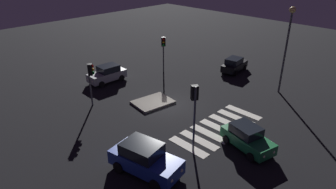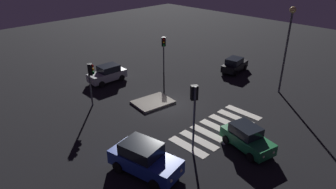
{
  "view_description": "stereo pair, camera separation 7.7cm",
  "coord_description": "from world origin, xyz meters",
  "px_view_note": "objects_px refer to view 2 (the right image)",
  "views": [
    {
      "loc": [
        -16.53,
        -16.48,
        12.13
      ],
      "look_at": [
        0.0,
        0.0,
        1.0
      ],
      "focal_mm": 32.16,
      "sensor_mm": 36.0,
      "label": 1
    },
    {
      "loc": [
        -16.48,
        -16.54,
        12.13
      ],
      "look_at": [
        0.0,
        0.0,
        1.0
      ],
      "focal_mm": 32.16,
      "sensor_mm": 36.0,
      "label": 2
    }
  ],
  "objects_px": {
    "car_green": "(247,138)",
    "car_silver": "(107,74)",
    "traffic_island": "(153,102)",
    "car_blue": "(144,159)",
    "traffic_light_north": "(164,46)",
    "traffic_light_south": "(194,103)",
    "traffic_light_west": "(91,74)",
    "car_black": "(235,65)",
    "street_lamp": "(288,36)"
  },
  "relations": [
    {
      "from": "traffic_island",
      "to": "car_blue",
      "type": "relative_size",
      "value": 0.77
    },
    {
      "from": "traffic_light_south",
      "to": "traffic_light_west",
      "type": "relative_size",
      "value": 1.24
    },
    {
      "from": "traffic_island",
      "to": "car_silver",
      "type": "distance_m",
      "value": 6.96
    },
    {
      "from": "car_black",
      "to": "street_lamp",
      "type": "xyz_separation_m",
      "value": [
        -1.55,
        -6.08,
        4.6
      ]
    },
    {
      "from": "traffic_light_south",
      "to": "traffic_light_north",
      "type": "relative_size",
      "value": 1.19
    },
    {
      "from": "car_green",
      "to": "car_silver",
      "type": "distance_m",
      "value": 16.36
    },
    {
      "from": "car_silver",
      "to": "traffic_light_west",
      "type": "relative_size",
      "value": 1.04
    },
    {
      "from": "car_green",
      "to": "traffic_light_west",
      "type": "xyz_separation_m",
      "value": [
        -3.84,
        12.78,
        2.07
      ]
    },
    {
      "from": "car_blue",
      "to": "traffic_light_south",
      "type": "relative_size",
      "value": 1.0
    },
    {
      "from": "car_silver",
      "to": "car_black",
      "type": "bearing_deg",
      "value": 148.6
    },
    {
      "from": "car_silver",
      "to": "car_blue",
      "type": "bearing_deg",
      "value": 65.61
    },
    {
      "from": "traffic_light_north",
      "to": "car_silver",
      "type": "bearing_deg",
      "value": -69.3
    },
    {
      "from": "traffic_light_west",
      "to": "traffic_light_north",
      "type": "relative_size",
      "value": 0.96
    },
    {
      "from": "traffic_light_west",
      "to": "traffic_island",
      "type": "bearing_deg",
      "value": 3.89
    },
    {
      "from": "car_silver",
      "to": "traffic_light_west",
      "type": "distance_m",
      "value": 5.69
    },
    {
      "from": "traffic_island",
      "to": "car_green",
      "type": "distance_m",
      "value": 9.46
    },
    {
      "from": "traffic_light_west",
      "to": "street_lamp",
      "type": "height_order",
      "value": "street_lamp"
    },
    {
      "from": "car_blue",
      "to": "car_black",
      "type": "relative_size",
      "value": 1.24
    },
    {
      "from": "car_black",
      "to": "traffic_light_north",
      "type": "relative_size",
      "value": 0.96
    },
    {
      "from": "traffic_island",
      "to": "car_black",
      "type": "bearing_deg",
      "value": -3.28
    },
    {
      "from": "car_green",
      "to": "traffic_light_south",
      "type": "distance_m",
      "value": 4.6
    },
    {
      "from": "car_silver",
      "to": "traffic_light_south",
      "type": "distance_m",
      "value": 14.45
    },
    {
      "from": "traffic_light_south",
      "to": "traffic_island",
      "type": "bearing_deg",
      "value": 9.28
    },
    {
      "from": "car_green",
      "to": "street_lamp",
      "type": "bearing_deg",
      "value": 118.58
    },
    {
      "from": "car_silver",
      "to": "street_lamp",
      "type": "height_order",
      "value": "street_lamp"
    },
    {
      "from": "traffic_island",
      "to": "traffic_light_west",
      "type": "xyz_separation_m",
      "value": [
        -3.88,
        3.34,
        2.79
      ]
    },
    {
      "from": "car_green",
      "to": "traffic_light_west",
      "type": "bearing_deg",
      "value": -149.54
    },
    {
      "from": "traffic_light_west",
      "to": "traffic_light_north",
      "type": "distance_m",
      "value": 9.87
    },
    {
      "from": "traffic_light_south",
      "to": "traffic_light_north",
      "type": "distance_m",
      "value": 14.56
    },
    {
      "from": "traffic_light_west",
      "to": "car_green",
      "type": "bearing_deg",
      "value": -28.59
    },
    {
      "from": "car_green",
      "to": "car_silver",
      "type": "xyz_separation_m",
      "value": [
        0.07,
        16.36,
        0.03
      ]
    },
    {
      "from": "car_silver",
      "to": "traffic_light_south",
      "type": "xyz_separation_m",
      "value": [
        -2.81,
        -13.91,
        2.73
      ]
    },
    {
      "from": "street_lamp",
      "to": "traffic_island",
      "type": "bearing_deg",
      "value": 146.23
    },
    {
      "from": "car_black",
      "to": "traffic_light_west",
      "type": "relative_size",
      "value": 1.0
    },
    {
      "from": "car_silver",
      "to": "car_green",
      "type": "bearing_deg",
      "value": 91.53
    },
    {
      "from": "traffic_island",
      "to": "street_lamp",
      "type": "relative_size",
      "value": 0.46
    },
    {
      "from": "car_green",
      "to": "traffic_light_north",
      "type": "bearing_deg",
      "value": 170.93
    },
    {
      "from": "traffic_island",
      "to": "traffic_light_south",
      "type": "relative_size",
      "value": 0.77
    },
    {
      "from": "traffic_light_north",
      "to": "street_lamp",
      "type": "height_order",
      "value": "street_lamp"
    },
    {
      "from": "traffic_island",
      "to": "car_green",
      "type": "relative_size",
      "value": 0.9
    },
    {
      "from": "car_black",
      "to": "traffic_light_north",
      "type": "xyz_separation_m",
      "value": [
        -5.74,
        5.36,
        2.23
      ]
    },
    {
      "from": "traffic_island",
      "to": "car_silver",
      "type": "xyz_separation_m",
      "value": [
        0.04,
        6.92,
        0.75
      ]
    },
    {
      "from": "car_green",
      "to": "traffic_light_south",
      "type": "height_order",
      "value": "traffic_light_south"
    },
    {
      "from": "car_blue",
      "to": "traffic_light_west",
      "type": "relative_size",
      "value": 1.24
    },
    {
      "from": "street_lamp",
      "to": "traffic_light_south",
      "type": "bearing_deg",
      "value": -178.95
    },
    {
      "from": "traffic_island",
      "to": "traffic_light_west",
      "type": "bearing_deg",
      "value": 139.22
    },
    {
      "from": "car_blue",
      "to": "street_lamp",
      "type": "height_order",
      "value": "street_lamp"
    },
    {
      "from": "traffic_island",
      "to": "car_blue",
      "type": "xyz_separation_m",
      "value": [
        -6.52,
        -6.42,
        0.87
      ]
    },
    {
      "from": "car_blue",
      "to": "car_silver",
      "type": "height_order",
      "value": "car_blue"
    },
    {
      "from": "traffic_island",
      "to": "traffic_light_west",
      "type": "relative_size",
      "value": 0.95
    }
  ]
}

